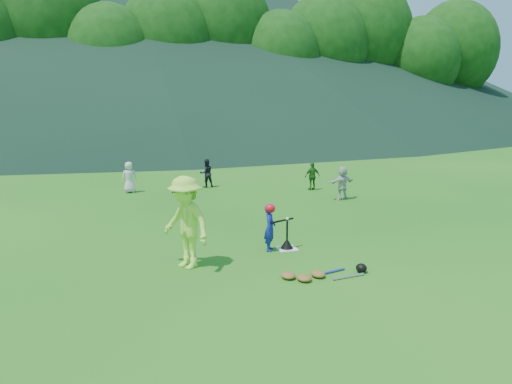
# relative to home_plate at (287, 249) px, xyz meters

# --- Properties ---
(ground) EXTENTS (120.00, 120.00, 0.00)m
(ground) POSITION_rel_home_plate_xyz_m (0.00, 0.00, -0.01)
(ground) COLOR #155B14
(ground) RESTS_ON ground
(home_plate) EXTENTS (0.45, 0.45, 0.02)m
(home_plate) POSITION_rel_home_plate_xyz_m (0.00, 0.00, 0.00)
(home_plate) COLOR silver
(home_plate) RESTS_ON ground
(baseball) EXTENTS (0.08, 0.08, 0.08)m
(baseball) POSITION_rel_home_plate_xyz_m (0.00, 0.00, 0.73)
(baseball) COLOR white
(baseball) RESTS_ON batting_tee
(batter_child) EXTENTS (0.40, 0.47, 1.08)m
(batter_child) POSITION_rel_home_plate_xyz_m (-0.42, 0.02, 0.53)
(batter_child) COLOR navy
(batter_child) RESTS_ON ground
(adult_coach) EXTENTS (1.28, 1.45, 1.94)m
(adult_coach) POSITION_rel_home_plate_xyz_m (-2.45, -0.56, 0.96)
(adult_coach) COLOR #ACED45
(adult_coach) RESTS_ON ground
(fielder_a) EXTENTS (0.57, 0.38, 1.15)m
(fielder_a) POSITION_rel_home_plate_xyz_m (-3.17, 8.14, 0.57)
(fielder_a) COLOR silver
(fielder_a) RESTS_ON ground
(fielder_b) EXTENTS (0.60, 0.50, 1.11)m
(fielder_b) POSITION_rel_home_plate_xyz_m (-0.23, 8.38, 0.54)
(fielder_b) COLOR black
(fielder_b) RESTS_ON ground
(fielder_c) EXTENTS (0.64, 0.31, 1.06)m
(fielder_c) POSITION_rel_home_plate_xyz_m (3.50, 6.65, 0.52)
(fielder_c) COLOR #205E1C
(fielder_c) RESTS_ON ground
(fielder_d) EXTENTS (1.13, 0.57, 1.16)m
(fielder_d) POSITION_rel_home_plate_xyz_m (3.79, 4.74, 0.57)
(fielder_d) COLOR beige
(fielder_d) RESTS_ON ground
(batting_tee) EXTENTS (0.30, 0.30, 0.68)m
(batting_tee) POSITION_rel_home_plate_xyz_m (0.00, 0.00, 0.12)
(batting_tee) COLOR black
(batting_tee) RESTS_ON home_plate
(batter_gear) EXTENTS (0.72, 0.26, 0.45)m
(batter_gear) POSITION_rel_home_plate_xyz_m (-0.39, 0.02, 0.97)
(batter_gear) COLOR red
(batter_gear) RESTS_ON ground
(equipment_pile) EXTENTS (1.80, 0.56, 0.19)m
(equipment_pile) POSITION_rel_home_plate_xyz_m (-0.04, -1.91, 0.06)
(equipment_pile) COLOR olive
(equipment_pile) RESTS_ON ground
(outfield_fence) EXTENTS (70.07, 0.08, 1.33)m
(outfield_fence) POSITION_rel_home_plate_xyz_m (0.00, 28.00, 0.69)
(outfield_fence) COLOR gray
(outfield_fence) RESTS_ON ground
(tree_line) EXTENTS (70.04, 11.40, 14.82)m
(tree_line) POSITION_rel_home_plate_xyz_m (0.20, 33.83, 8.20)
(tree_line) COLOR #382314
(tree_line) RESTS_ON ground
(distant_hills) EXTENTS (155.00, 140.00, 32.00)m
(distant_hills) POSITION_rel_home_plate_xyz_m (-7.63, 81.81, 14.97)
(distant_hills) COLOR black
(distant_hills) RESTS_ON ground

